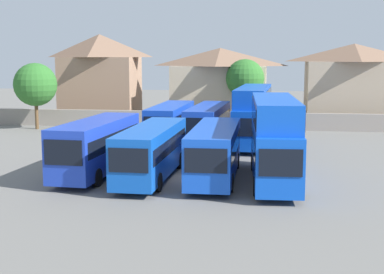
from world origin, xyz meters
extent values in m
plane|color=slate|center=(0.00, 18.00, 0.00)|extent=(140.00, 140.00, 0.00)
cube|color=gray|center=(0.00, 23.78, 0.90)|extent=(56.00, 0.50, 1.80)
cube|color=#1E3EBF|center=(-5.78, 0.19, 1.95)|extent=(3.12, 10.17, 3.18)
cube|color=black|center=(-6.07, -4.84, 2.33)|extent=(2.26, 0.21, 1.43)
cube|color=black|center=(-5.78, 0.19, 2.33)|extent=(3.12, 9.37, 1.00)
cylinder|color=black|center=(-4.78, -2.98, 0.55)|extent=(0.36, 1.12, 1.10)
cylinder|color=black|center=(-7.14, -2.85, 0.55)|extent=(0.36, 1.12, 1.10)
cylinder|color=black|center=(-4.43, 3.23, 0.55)|extent=(0.36, 1.12, 1.10)
cylinder|color=black|center=(-6.79, 3.37, 0.55)|extent=(0.36, 1.12, 1.10)
cube|color=blue|center=(-2.04, -0.35, 1.82)|extent=(2.60, 10.68, 2.92)
cube|color=black|center=(-2.11, -5.70, 2.17)|extent=(2.17, 0.11, 1.31)
cube|color=black|center=(-2.04, -0.35, 2.17)|extent=(2.63, 9.83, 0.92)
cylinder|color=black|center=(-0.95, -3.67, 0.55)|extent=(0.31, 1.10, 1.10)
cylinder|color=black|center=(-3.22, -3.64, 0.55)|extent=(0.31, 1.10, 1.10)
cylinder|color=black|center=(-0.87, 2.93, 0.55)|extent=(0.31, 1.10, 1.10)
cylinder|color=black|center=(-3.13, 2.96, 0.55)|extent=(0.31, 1.10, 1.10)
cube|color=blue|center=(1.89, 0.09, 1.82)|extent=(2.73, 10.65, 2.93)
cube|color=black|center=(1.96, -5.24, 2.18)|extent=(2.28, 0.11, 1.32)
cube|color=black|center=(1.89, 0.09, 2.18)|extent=(2.76, 9.80, 0.92)
cylinder|color=black|center=(3.13, -3.19, 0.55)|extent=(0.31, 1.10, 1.10)
cylinder|color=black|center=(0.74, -3.22, 0.55)|extent=(0.31, 1.10, 1.10)
cylinder|color=black|center=(3.04, 3.39, 0.55)|extent=(0.31, 1.10, 1.10)
cylinder|color=black|center=(0.65, 3.36, 0.55)|extent=(0.31, 1.10, 1.10)
cube|color=blue|center=(5.52, -0.37, 1.93)|extent=(3.15, 11.14, 3.14)
cube|color=black|center=(5.85, -5.89, 2.30)|extent=(2.21, 0.21, 1.41)
cube|color=black|center=(5.52, -0.37, 2.30)|extent=(3.14, 10.26, 0.99)
cube|color=blue|center=(5.51, -0.10, 4.31)|extent=(3.07, 10.59, 1.63)
cube|color=black|center=(5.51, -0.10, 4.31)|extent=(3.13, 10.04, 1.14)
cylinder|color=black|center=(6.88, -3.71, 0.55)|extent=(0.36, 1.12, 1.10)
cylinder|color=black|center=(4.58, -3.85, 0.55)|extent=(0.36, 1.12, 1.10)
cylinder|color=black|center=(6.47, 3.10, 0.55)|extent=(0.36, 1.12, 1.10)
cylinder|color=black|center=(4.17, 2.97, 0.55)|extent=(0.36, 1.12, 1.10)
cube|color=blue|center=(-3.54, 13.88, 1.85)|extent=(2.70, 10.28, 2.99)
cube|color=black|center=(-3.62, 8.74, 2.21)|extent=(2.22, 0.12, 1.35)
cube|color=black|center=(-3.54, 13.88, 2.21)|extent=(2.72, 9.46, 0.94)
cylinder|color=black|center=(-2.43, 10.69, 0.55)|extent=(0.32, 1.10, 1.10)
cylinder|color=black|center=(-4.75, 10.73, 0.55)|extent=(0.32, 1.10, 1.10)
cylinder|color=black|center=(-2.32, 17.03, 0.55)|extent=(0.32, 1.10, 1.10)
cylinder|color=black|center=(-4.64, 17.07, 0.55)|extent=(0.32, 1.10, 1.10)
cube|color=blue|center=(-0.19, 14.08, 1.83)|extent=(3.00, 10.90, 2.95)
cube|color=black|center=(-0.42, 8.66, 2.19)|extent=(2.24, 0.17, 1.33)
cube|color=black|center=(-0.19, 14.08, 2.19)|extent=(3.01, 10.04, 0.93)
cylinder|color=black|center=(0.84, 10.69, 0.55)|extent=(0.35, 1.11, 1.10)
cylinder|color=black|center=(-1.51, 10.78, 0.55)|extent=(0.35, 1.11, 1.10)
cylinder|color=black|center=(1.12, 17.38, 0.55)|extent=(0.35, 1.11, 1.10)
cylinder|color=black|center=(-1.22, 17.48, 0.55)|extent=(0.35, 1.11, 1.10)
cube|color=#0D44BF|center=(3.71, 13.80, 1.91)|extent=(3.00, 11.88, 3.10)
cube|color=black|center=(3.46, 7.89, 2.28)|extent=(2.19, 0.18, 1.39)
cube|color=black|center=(3.71, 13.80, 2.28)|extent=(3.00, 10.94, 0.98)
cube|color=#0D44BF|center=(3.73, 14.09, 4.22)|extent=(2.93, 11.29, 1.54)
cube|color=black|center=(3.73, 14.09, 4.22)|extent=(2.99, 10.71, 1.08)
cylinder|color=black|center=(4.70, 10.10, 0.55)|extent=(0.35, 1.11, 1.10)
cylinder|color=black|center=(2.41, 10.20, 0.55)|extent=(0.35, 1.11, 1.10)
cylinder|color=black|center=(5.02, 17.40, 0.55)|extent=(0.35, 1.11, 1.10)
cylinder|color=black|center=(2.73, 17.50, 0.55)|extent=(0.35, 1.11, 1.10)
cube|color=#9E7A60|center=(-15.15, 30.06, 3.75)|extent=(8.77, 6.04, 7.49)
pyramid|color=brown|center=(-15.15, 30.06, 8.84)|extent=(9.21, 6.35, 2.69)
cube|color=#C6B293|center=(-0.75, 30.23, 3.25)|extent=(10.59, 7.72, 6.50)
pyramid|color=brown|center=(-0.75, 30.23, 7.53)|extent=(11.12, 8.11, 2.05)
cube|color=tan|center=(14.22, 29.99, 3.51)|extent=(10.31, 7.68, 7.03)
pyramid|color=brown|center=(14.22, 29.99, 8.01)|extent=(10.83, 8.07, 1.96)
cylinder|color=brown|center=(2.34, 26.28, 1.89)|extent=(0.53, 0.53, 3.78)
sphere|color=#2D6B28|center=(2.34, 26.28, 5.23)|extent=(4.15, 4.15, 4.15)
cylinder|color=brown|center=(-19.18, 20.78, 1.55)|extent=(0.36, 0.36, 3.10)
sphere|color=#2D6B28|center=(-19.18, 20.78, 4.68)|extent=(4.50, 4.50, 4.50)
camera|label=1|loc=(5.39, -33.22, 7.65)|focal=51.04mm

